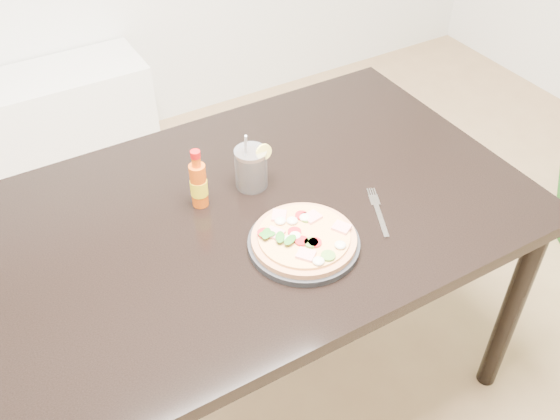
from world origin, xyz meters
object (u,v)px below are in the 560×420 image
plate (304,243)px  fork (378,210)px  cola_cup (251,169)px  dining_table (257,230)px  pizza (303,237)px  hot_sauce_bottle (199,184)px

plate → fork: size_ratio=1.51×
cola_cup → dining_table: bearing=-110.9°
dining_table → pizza: bearing=-81.2°
plate → pizza: 0.02m
pizza → hot_sauce_bottle: bearing=118.9°
plate → hot_sauce_bottle: hot_sauce_bottle is taller
dining_table → plate: bearing=-81.0°
dining_table → pizza: (0.03, -0.18, 0.11)m
plate → cola_cup: cola_cup is taller
plate → hot_sauce_bottle: (-0.15, 0.27, 0.06)m
hot_sauce_bottle → cola_cup: 0.15m
cola_cup → fork: cola_cup is taller
plate → fork: plate is taller
dining_table → hot_sauce_bottle: (-0.12, 0.08, 0.15)m
dining_table → hot_sauce_bottle: bearing=144.9°
pizza → fork: size_ratio=1.41×
dining_table → fork: size_ratio=7.86×
pizza → dining_table: bearing=98.8°
dining_table → cola_cup: (0.03, 0.09, 0.14)m
dining_table → pizza: pizza is taller
hot_sauce_bottle → fork: (0.38, -0.25, -0.06)m
pizza → cola_cup: bearing=89.0°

